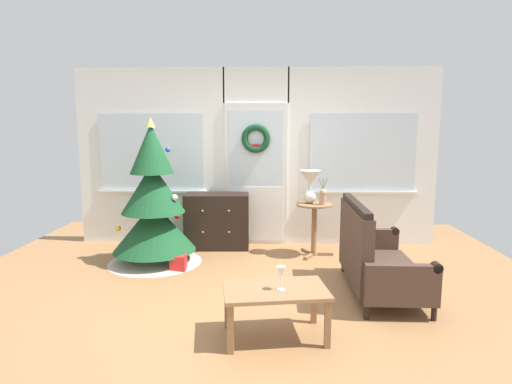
{
  "coord_description": "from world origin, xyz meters",
  "views": [
    {
      "loc": [
        0.21,
        -4.2,
        1.73
      ],
      "look_at": [
        0.05,
        0.55,
        1.0
      ],
      "focal_mm": 30.35,
      "sensor_mm": 36.0,
      "label": 1
    }
  ],
  "objects_px": {
    "settee_sofa": "(373,258)",
    "table_lamp": "(310,182)",
    "side_table": "(314,219)",
    "wine_glass": "(281,273)",
    "gift_box": "(178,263)",
    "dresser_cabinet": "(217,221)",
    "coffee_table": "(275,296)",
    "flower_vase": "(323,196)",
    "christmas_tree": "(153,209)"
  },
  "relations": [
    {
      "from": "dresser_cabinet",
      "to": "side_table",
      "type": "distance_m",
      "value": 1.39
    },
    {
      "from": "flower_vase",
      "to": "gift_box",
      "type": "bearing_deg",
      "value": -161.37
    },
    {
      "from": "wine_glass",
      "to": "gift_box",
      "type": "height_order",
      "value": "wine_glass"
    },
    {
      "from": "side_table",
      "to": "christmas_tree",
      "type": "bearing_deg",
      "value": -169.9
    },
    {
      "from": "dresser_cabinet",
      "to": "settee_sofa",
      "type": "height_order",
      "value": "settee_sofa"
    },
    {
      "from": "settee_sofa",
      "to": "flower_vase",
      "type": "distance_m",
      "value": 1.37
    },
    {
      "from": "dresser_cabinet",
      "to": "coffee_table",
      "type": "relative_size",
      "value": 1.01
    },
    {
      "from": "settee_sofa",
      "to": "dresser_cabinet",
      "type": "bearing_deg",
      "value": 138.41
    },
    {
      "from": "settee_sofa",
      "to": "flower_vase",
      "type": "bearing_deg",
      "value": 107.25
    },
    {
      "from": "settee_sofa",
      "to": "table_lamp",
      "type": "relative_size",
      "value": 3.25
    },
    {
      "from": "table_lamp",
      "to": "wine_glass",
      "type": "xyz_separation_m",
      "value": [
        -0.44,
        -2.37,
        -0.43
      ]
    },
    {
      "from": "coffee_table",
      "to": "dresser_cabinet",
      "type": "bearing_deg",
      "value": 106.94
    },
    {
      "from": "christmas_tree",
      "to": "side_table",
      "type": "xyz_separation_m",
      "value": [
        2.06,
        0.37,
        -0.19
      ]
    },
    {
      "from": "settee_sofa",
      "to": "table_lamp",
      "type": "height_order",
      "value": "table_lamp"
    },
    {
      "from": "gift_box",
      "to": "settee_sofa",
      "type": "bearing_deg",
      "value": -16.09
    },
    {
      "from": "christmas_tree",
      "to": "gift_box",
      "type": "height_order",
      "value": "christmas_tree"
    },
    {
      "from": "settee_sofa",
      "to": "gift_box",
      "type": "distance_m",
      "value": 2.28
    },
    {
      "from": "dresser_cabinet",
      "to": "gift_box",
      "type": "relative_size",
      "value": 4.98
    },
    {
      "from": "christmas_tree",
      "to": "wine_glass",
      "type": "relative_size",
      "value": 9.39
    },
    {
      "from": "table_lamp",
      "to": "wine_glass",
      "type": "relative_size",
      "value": 2.26
    },
    {
      "from": "christmas_tree",
      "to": "table_lamp",
      "type": "xyz_separation_m",
      "value": [
        2.0,
        0.41,
        0.3
      ]
    },
    {
      "from": "dresser_cabinet",
      "to": "wine_glass",
      "type": "bearing_deg",
      "value": -72.34
    },
    {
      "from": "dresser_cabinet",
      "to": "flower_vase",
      "type": "distance_m",
      "value": 1.56
    },
    {
      "from": "wine_glass",
      "to": "gift_box",
      "type": "relative_size",
      "value": 1.06
    },
    {
      "from": "christmas_tree",
      "to": "settee_sofa",
      "type": "relative_size",
      "value": 1.28
    },
    {
      "from": "dresser_cabinet",
      "to": "gift_box",
      "type": "bearing_deg",
      "value": -109.46
    },
    {
      "from": "table_lamp",
      "to": "flower_vase",
      "type": "relative_size",
      "value": 1.26
    },
    {
      "from": "coffee_table",
      "to": "gift_box",
      "type": "relative_size",
      "value": 4.92
    },
    {
      "from": "christmas_tree",
      "to": "side_table",
      "type": "distance_m",
      "value": 2.1
    },
    {
      "from": "dresser_cabinet",
      "to": "flower_vase",
      "type": "bearing_deg",
      "value": -15.04
    },
    {
      "from": "christmas_tree",
      "to": "wine_glass",
      "type": "distance_m",
      "value": 2.51
    },
    {
      "from": "christmas_tree",
      "to": "coffee_table",
      "type": "xyz_separation_m",
      "value": [
        1.51,
        -1.94,
        -0.34
      ]
    },
    {
      "from": "wine_glass",
      "to": "settee_sofa",
      "type": "bearing_deg",
      "value": 46.65
    },
    {
      "from": "gift_box",
      "to": "flower_vase",
      "type": "bearing_deg",
      "value": 18.63
    },
    {
      "from": "table_lamp",
      "to": "wine_glass",
      "type": "bearing_deg",
      "value": -100.45
    },
    {
      "from": "table_lamp",
      "to": "christmas_tree",
      "type": "bearing_deg",
      "value": -168.5
    },
    {
      "from": "dresser_cabinet",
      "to": "settee_sofa",
      "type": "xyz_separation_m",
      "value": [
        1.83,
        -1.62,
        -0.01
      ]
    },
    {
      "from": "settee_sofa",
      "to": "gift_box",
      "type": "xyz_separation_m",
      "value": [
        -2.18,
        0.63,
        -0.28
      ]
    },
    {
      "from": "wine_glass",
      "to": "gift_box",
      "type": "xyz_separation_m",
      "value": [
        -1.2,
        1.67,
        -0.47
      ]
    },
    {
      "from": "flower_vase",
      "to": "wine_glass",
      "type": "distance_m",
      "value": 2.36
    },
    {
      "from": "gift_box",
      "to": "dresser_cabinet",
      "type": "bearing_deg",
      "value": 70.54
    },
    {
      "from": "gift_box",
      "to": "side_table",
      "type": "bearing_deg",
      "value": 21.43
    },
    {
      "from": "side_table",
      "to": "flower_vase",
      "type": "height_order",
      "value": "flower_vase"
    },
    {
      "from": "settee_sofa",
      "to": "table_lamp",
      "type": "bearing_deg",
      "value": 112.16
    },
    {
      "from": "flower_vase",
      "to": "wine_glass",
      "type": "bearing_deg",
      "value": -104.73
    },
    {
      "from": "side_table",
      "to": "wine_glass",
      "type": "xyz_separation_m",
      "value": [
        -0.5,
        -2.33,
        0.06
      ]
    },
    {
      "from": "side_table",
      "to": "flower_vase",
      "type": "bearing_deg",
      "value": -30.96
    },
    {
      "from": "flower_vase",
      "to": "wine_glass",
      "type": "relative_size",
      "value": 1.79
    },
    {
      "from": "coffee_table",
      "to": "gift_box",
      "type": "distance_m",
      "value": 2.02
    },
    {
      "from": "settee_sofa",
      "to": "gift_box",
      "type": "bearing_deg",
      "value": 163.91
    }
  ]
}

